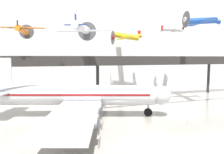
{
  "coord_description": "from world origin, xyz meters",
  "views": [
    {
      "loc": [
        -10.05,
        -18.41,
        9.33
      ],
      "look_at": [
        -0.94,
        10.65,
        6.35
      ],
      "focal_mm": 32.0,
      "sensor_mm": 36.0,
      "label": 1
    }
  ],
  "objects_px": {
    "suspended_plane_white_twin": "(82,28)",
    "suspended_plane_orange_highwing": "(22,30)",
    "suspended_plane_yellow_lowwing": "(126,36)",
    "stanchion_barrier": "(188,123)",
    "suspended_plane_blue_trainer": "(202,21)",
    "airliner_silver_main": "(78,96)",
    "suspended_plane_silver_racer": "(172,30)"
  },
  "relations": [
    {
      "from": "suspended_plane_white_twin",
      "to": "suspended_plane_orange_highwing",
      "type": "relative_size",
      "value": 1.1
    },
    {
      "from": "suspended_plane_yellow_lowwing",
      "to": "stanchion_barrier",
      "type": "distance_m",
      "value": 27.32
    },
    {
      "from": "suspended_plane_blue_trainer",
      "to": "suspended_plane_orange_highwing",
      "type": "relative_size",
      "value": 1.03
    },
    {
      "from": "airliner_silver_main",
      "to": "suspended_plane_silver_racer",
      "type": "height_order",
      "value": "suspended_plane_silver_racer"
    },
    {
      "from": "suspended_plane_yellow_lowwing",
      "to": "airliner_silver_main",
      "type": "bearing_deg",
      "value": 46.9
    },
    {
      "from": "suspended_plane_white_twin",
      "to": "stanchion_barrier",
      "type": "distance_m",
      "value": 22.47
    },
    {
      "from": "suspended_plane_orange_highwing",
      "to": "stanchion_barrier",
      "type": "height_order",
      "value": "suspended_plane_orange_highwing"
    },
    {
      "from": "airliner_silver_main",
      "to": "suspended_plane_orange_highwing",
      "type": "relative_size",
      "value": 3.82
    },
    {
      "from": "suspended_plane_blue_trainer",
      "to": "suspended_plane_white_twin",
      "type": "distance_m",
      "value": 23.64
    },
    {
      "from": "suspended_plane_blue_trainer",
      "to": "stanchion_barrier",
      "type": "distance_m",
      "value": 22.35
    },
    {
      "from": "suspended_plane_silver_racer",
      "to": "airliner_silver_main",
      "type": "bearing_deg",
      "value": -119.42
    },
    {
      "from": "airliner_silver_main",
      "to": "suspended_plane_silver_racer",
      "type": "distance_m",
      "value": 30.99
    },
    {
      "from": "airliner_silver_main",
      "to": "suspended_plane_yellow_lowwing",
      "type": "relative_size",
      "value": 3.54
    },
    {
      "from": "suspended_plane_orange_highwing",
      "to": "stanchion_barrier",
      "type": "distance_m",
      "value": 32.76
    },
    {
      "from": "suspended_plane_blue_trainer",
      "to": "suspended_plane_yellow_lowwing",
      "type": "bearing_deg",
      "value": -38.14
    },
    {
      "from": "suspended_plane_silver_racer",
      "to": "stanchion_barrier",
      "type": "height_order",
      "value": "suspended_plane_silver_racer"
    },
    {
      "from": "stanchion_barrier",
      "to": "airliner_silver_main",
      "type": "bearing_deg",
      "value": 147.06
    },
    {
      "from": "airliner_silver_main",
      "to": "suspended_plane_blue_trainer",
      "type": "xyz_separation_m",
      "value": [
        24.82,
        1.81,
        13.18
      ]
    },
    {
      "from": "airliner_silver_main",
      "to": "suspended_plane_yellow_lowwing",
      "type": "xyz_separation_m",
      "value": [
        13.85,
        14.5,
        11.06
      ]
    },
    {
      "from": "suspended_plane_orange_highwing",
      "to": "stanchion_barrier",
      "type": "xyz_separation_m",
      "value": [
        22.57,
        -19.08,
        -14.15
      ]
    },
    {
      "from": "stanchion_barrier",
      "to": "suspended_plane_blue_trainer",
      "type": "bearing_deg",
      "value": 44.12
    },
    {
      "from": "airliner_silver_main",
      "to": "stanchion_barrier",
      "type": "relative_size",
      "value": 31.05
    },
    {
      "from": "suspended_plane_white_twin",
      "to": "stanchion_barrier",
      "type": "relative_size",
      "value": 8.94
    },
    {
      "from": "suspended_plane_silver_racer",
      "to": "suspended_plane_orange_highwing",
      "type": "relative_size",
      "value": 0.76
    },
    {
      "from": "suspended_plane_blue_trainer",
      "to": "suspended_plane_orange_highwing",
      "type": "xyz_separation_m",
      "value": [
        -33.63,
        8.35,
        -2.04
      ]
    },
    {
      "from": "suspended_plane_blue_trainer",
      "to": "suspended_plane_orange_highwing",
      "type": "distance_m",
      "value": 34.71
    },
    {
      "from": "suspended_plane_white_twin",
      "to": "stanchion_barrier",
      "type": "xyz_separation_m",
      "value": [
        12.42,
        -12.45,
        -13.99
      ]
    },
    {
      "from": "suspended_plane_blue_trainer",
      "to": "stanchion_barrier",
      "type": "xyz_separation_m",
      "value": [
        -11.06,
        -10.72,
        -16.19
      ]
    },
    {
      "from": "suspended_plane_yellow_lowwing",
      "to": "stanchion_barrier",
      "type": "bearing_deg",
      "value": 90.37
    },
    {
      "from": "suspended_plane_orange_highwing",
      "to": "stanchion_barrier",
      "type": "bearing_deg",
      "value": -121.83
    },
    {
      "from": "suspended_plane_silver_racer",
      "to": "suspended_plane_orange_highwing",
      "type": "height_order",
      "value": "suspended_plane_silver_racer"
    },
    {
      "from": "suspended_plane_orange_highwing",
      "to": "suspended_plane_blue_trainer",
      "type": "bearing_deg",
      "value": -95.57
    }
  ]
}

